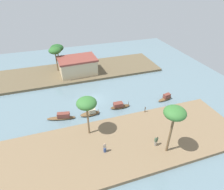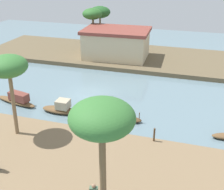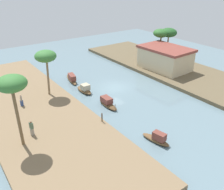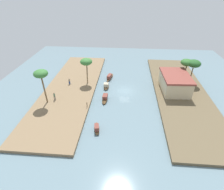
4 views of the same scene
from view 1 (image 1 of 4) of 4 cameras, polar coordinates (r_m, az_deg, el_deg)
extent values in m
plane|color=slate|center=(38.31, -6.02, -1.38)|extent=(65.66, 65.66, 0.00)
cube|color=#846B4C|center=(28.58, 0.11, -14.95)|extent=(39.75, 11.67, 0.54)
cube|color=brown|center=(49.31, -9.51, 6.96)|extent=(39.75, 11.67, 0.54)
ellipsoid|color=brown|center=(39.30, 15.35, -1.14)|extent=(3.40, 1.53, 0.45)
cube|color=brown|center=(39.22, 15.89, -0.23)|extent=(1.48, 1.01, 0.80)
ellipsoid|color=brown|center=(34.32, -6.52, -5.52)|extent=(3.46, 1.27, 0.52)
cube|color=tan|center=(33.97, -5.98, -4.53)|extent=(1.16, 1.11, 0.79)
cylinder|color=brown|center=(34.31, -4.09, -4.49)|extent=(0.07, 0.07, 0.42)
ellipsoid|color=brown|center=(35.84, 2.43, -3.48)|extent=(3.74, 1.21, 0.45)
cube|color=brown|center=(35.39, 1.85, -2.83)|extent=(1.70, 1.06, 0.72)
cylinder|color=brown|center=(36.04, 4.90, -2.41)|extent=(0.07, 0.07, 0.61)
ellipsoid|color=brown|center=(34.36, -14.78, -6.61)|extent=(4.92, 1.94, 0.43)
cube|color=brown|center=(33.90, -14.14, -5.76)|extent=(2.21, 1.26, 0.81)
cylinder|color=#33477A|center=(27.34, -2.12, -15.83)|extent=(0.49, 0.49, 0.76)
cube|color=gray|center=(26.83, -2.15, -14.87)|extent=(0.42, 0.30, 0.60)
sphere|color=tan|center=(26.53, -2.17, -14.28)|extent=(0.21, 0.21, 0.21)
cylinder|color=gray|center=(28.73, 12.76, -13.71)|extent=(0.47, 0.47, 0.83)
cube|color=#4C664C|center=(28.20, 12.95, -12.66)|extent=(0.49, 0.33, 0.66)
sphere|color=#9E7556|center=(27.90, 13.06, -12.02)|extent=(0.23, 0.23, 0.23)
cylinder|color=#4C3823|center=(34.19, 9.74, -4.24)|extent=(0.14, 0.14, 1.09)
cylinder|color=#7F6647|center=(28.73, -7.10, -7.37)|extent=(0.28, 0.47, 4.95)
ellipsoid|color=#387533|center=(26.87, -7.53, -2.40)|extent=(2.88, 2.88, 1.58)
cylinder|color=brown|center=(26.62, 16.78, -11.14)|extent=(0.30, 0.38, 6.04)
ellipsoid|color=#387533|center=(24.36, 18.10, -5.04)|extent=(2.77, 2.77, 1.52)
cylinder|color=brown|center=(49.42, -16.02, 9.41)|extent=(0.29, 0.64, 4.53)
ellipsoid|color=#2D6628|center=(48.42, -16.54, 12.49)|extent=(2.92, 2.92, 1.61)
cylinder|color=brown|center=(50.83, -15.47, 10.14)|extent=(0.25, 0.36, 4.52)
ellipsoid|color=#235623|center=(49.84, -15.96, 13.19)|extent=(3.15, 3.15, 1.73)
cube|color=beige|center=(47.00, -10.07, 8.27)|extent=(8.49, 6.01, 3.47)
cube|color=brown|center=(46.24, -10.30, 10.46)|extent=(9.00, 6.37, 0.41)
camera|label=2|loc=(19.06, 46.50, -4.97)|focal=46.78mm
camera|label=3|loc=(36.49, 55.36, 10.32)|focal=40.13mm
camera|label=4|loc=(52.96, 40.74, 26.69)|focal=28.71mm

